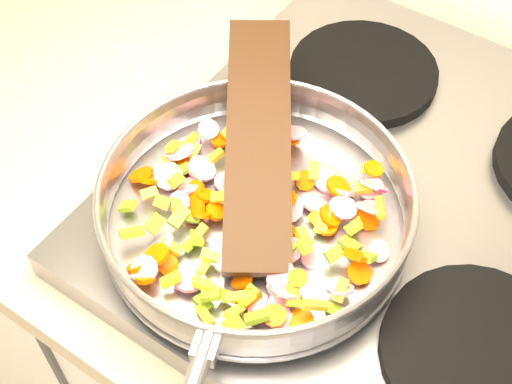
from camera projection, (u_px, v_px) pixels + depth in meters
The scene contains 7 objects.
cooktop at pixel (408, 207), 0.81m from camera, with size 0.60×0.60×0.04m, color #939399.
grate_fl at pixel (238, 219), 0.77m from camera, with size 0.19×0.19×0.02m, color black.
grate_fr at pixel (480, 354), 0.67m from camera, with size 0.19×0.19×0.02m, color black.
grate_bl at pixel (363, 72), 0.91m from camera, with size 0.19×0.19×0.02m, color black.
saute_pan at pixel (255, 205), 0.73m from camera, with size 0.37×0.52×0.06m.
vegetable_heap at pixel (255, 213), 0.74m from camera, with size 0.29×0.27×0.05m.
wooden_spatula at pixel (258, 139), 0.75m from camera, with size 0.30×0.07×0.01m, color black.
Camera 1 is at (-0.57, 1.16, 1.57)m, focal length 50.00 mm.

